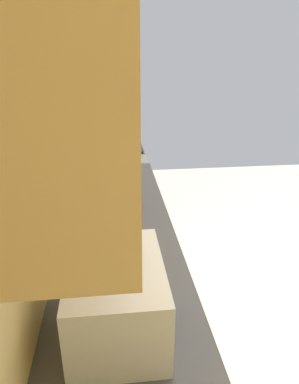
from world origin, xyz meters
name	(u,v)px	position (x,y,z in m)	size (l,w,h in m)	color
ground_plane	(289,315)	(0.00, 0.00, 0.00)	(7.01, 7.01, 0.00)	beige
wall_back	(48,156)	(0.00, 1.66, 1.33)	(4.50, 0.12, 2.66)	#F2D082
counter_run	(122,320)	(-0.40, 1.29, 0.46)	(3.58, 0.66, 0.91)	#E4CB7B
upper_cabinets	(76,58)	(-0.40, 1.43, 1.86)	(2.24, 0.34, 0.61)	#EBC47C
oven_range	(114,184)	(1.72, 1.29, 0.47)	(0.65, 0.64, 1.09)	black
microwave	(117,297)	(-0.92, 1.30, 1.05)	(0.49, 0.35, 0.28)	white
bowl	(129,206)	(0.12, 1.21, 0.93)	(0.18, 0.18, 0.04)	#D84C47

